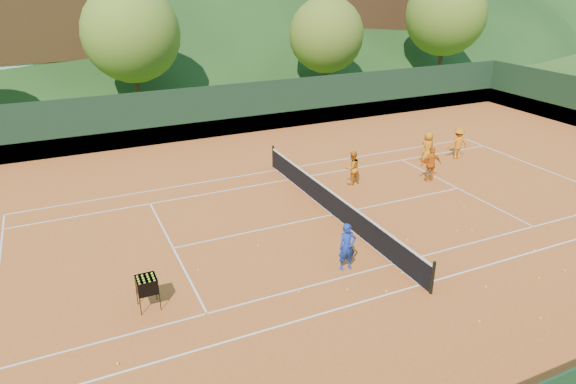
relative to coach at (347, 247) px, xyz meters
name	(u,v)px	position (x,y,z in m)	size (l,w,h in m)	color
ground	(333,215)	(1.59, 3.69, -0.82)	(400.00, 400.00, 0.00)	#314E18
clay_court	(333,215)	(1.59, 3.69, -0.81)	(40.00, 24.00, 0.02)	#C2581F
coach	(347,247)	(0.00, 0.00, 0.00)	(0.59, 0.38, 1.60)	navy
student_a	(352,168)	(3.95, 6.16, -0.03)	(0.75, 0.59, 1.55)	orange
student_b	(431,164)	(7.39, 4.94, 0.02)	(0.96, 0.40, 1.64)	orange
student_c	(428,147)	(8.88, 7.01, 0.00)	(0.78, 0.51, 1.60)	orange
student_d	(458,143)	(10.66, 6.85, 0.02)	(1.06, 0.61, 1.64)	orange
tennis_ball_0	(486,287)	(3.31, -2.76, -0.77)	(0.07, 0.07, 0.07)	yellow
tennis_ball_1	(479,321)	(1.90, -3.96, -0.77)	(0.07, 0.07, 0.07)	yellow
tennis_ball_2	(532,253)	(6.26, -1.88, -0.77)	(0.07, 0.07, 0.07)	yellow
tennis_ball_3	(565,271)	(6.31, -3.15, -0.77)	(0.07, 0.07, 0.07)	yellow
tennis_ball_4	(457,231)	(5.08, 0.48, -0.77)	(0.07, 0.07, 0.07)	yellow
tennis_ball_7	(539,278)	(5.20, -3.10, -0.77)	(0.07, 0.07, 0.07)	yellow
tennis_ball_8	(535,250)	(6.52, -1.76, -0.77)	(0.07, 0.07, 0.07)	yellow
tennis_ball_9	(402,273)	(1.46, -1.03, -0.77)	(0.07, 0.07, 0.07)	yellow
tennis_ball_11	(347,290)	(-0.62, -1.13, -0.77)	(0.07, 0.07, 0.07)	yellow
tennis_ball_12	(118,364)	(-7.40, -1.49, -0.77)	(0.07, 0.07, 0.07)	yellow
tennis_ball_13	(199,270)	(-4.41, 1.87, -0.77)	(0.07, 0.07, 0.07)	yellow
tennis_ball_14	(472,230)	(5.63, 0.30, -0.77)	(0.07, 0.07, 0.07)	yellow
tennis_ball_15	(407,240)	(2.96, 0.67, -0.77)	(0.07, 0.07, 0.07)	yellow
tennis_ball_16	(540,318)	(3.54, -4.58, -0.77)	(0.07, 0.07, 0.07)	yellow
tennis_ball_17	(299,292)	(-2.00, -0.61, -0.77)	(0.07, 0.07, 0.07)	yellow
tennis_ball_18	(464,206)	(6.83, 2.05, -0.77)	(0.07, 0.07, 0.07)	yellow
tennis_ball_19	(386,291)	(0.41, -1.67, -0.77)	(0.07, 0.07, 0.07)	yellow
tennis_ball_20	(258,245)	(-2.05, 2.57, -0.77)	(0.07, 0.07, 0.07)	yellow
tennis_ball_21	(205,314)	(-4.89, -0.48, -0.77)	(0.07, 0.07, 0.07)	yellow
court_lines	(333,215)	(1.59, 3.69, -0.80)	(23.83, 11.03, 0.00)	white
tennis_net	(333,203)	(1.59, 3.69, -0.30)	(0.10, 12.07, 1.10)	black
perimeter_fence	(334,186)	(1.59, 3.69, 0.45)	(40.40, 24.24, 3.00)	black
ball_hopper	(147,285)	(-6.23, 0.57, -0.06)	(0.57, 0.57, 1.00)	black
chalet_left	(29,18)	(-8.41, 33.69, 4.82)	(13.80, 9.93, 12.92)	beige
chalet_mid	(214,16)	(7.59, 37.69, 4.17)	(12.65, 8.82, 11.45)	beige
chalet_right	(362,11)	(21.59, 33.69, 4.44)	(11.50, 8.82, 11.91)	beige
tree_b	(131,33)	(-2.41, 23.69, 4.37)	(6.40, 6.40, 8.40)	#3E2619
tree_c	(327,35)	(11.59, 22.69, 3.72)	(5.60, 5.60, 7.35)	#3C2718
tree_d	(446,15)	(23.59, 23.69, 4.70)	(6.80, 6.80, 8.93)	#402619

